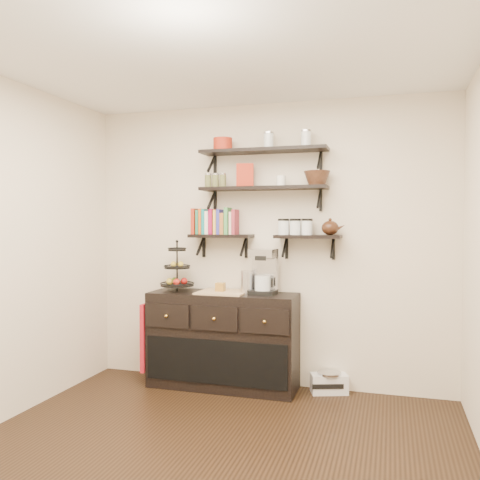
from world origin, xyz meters
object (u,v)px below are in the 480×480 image
at_px(fruit_stand, 178,274).
at_px(coffee_maker, 264,273).
at_px(sideboard, 223,340).
at_px(radio, 329,383).

relative_size(fruit_stand, coffee_maker, 1.12).
height_order(fruit_stand, coffee_maker, fruit_stand).
distance_m(sideboard, radio, 1.05).
bearing_deg(fruit_stand, sideboard, -0.40).
relative_size(sideboard, fruit_stand, 2.97).
bearing_deg(radio, fruit_stand, 166.16).
height_order(sideboard, coffee_maker, coffee_maker).
height_order(sideboard, fruit_stand, fruit_stand).
distance_m(fruit_stand, coffee_maker, 0.86).
relative_size(sideboard, coffee_maker, 3.33).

